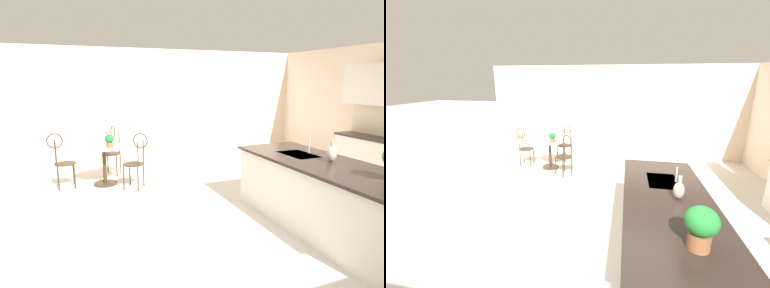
{
  "view_description": "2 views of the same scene",
  "coord_description": "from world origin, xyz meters",
  "views": [
    {
      "loc": [
        3.46,
        -2.29,
        1.98
      ],
      "look_at": [
        -0.95,
        -0.54,
        1.04
      ],
      "focal_mm": 30.43,
      "sensor_mm": 36.0,
      "label": 1
    },
    {
      "loc": [
        3.05,
        0.3,
        2.32
      ],
      "look_at": [
        -1.62,
        -0.65,
        1.01
      ],
      "focal_mm": 22.37,
      "sensor_mm": 36.0,
      "label": 2
    }
  ],
  "objects": [
    {
      "name": "wall_left_window",
      "position": [
        -4.26,
        0.0,
        1.35
      ],
      "size": [
        0.12,
        7.8,
        2.7
      ],
      "primitive_type": "cube",
      "color": "beige",
      "rests_on": "ground"
    },
    {
      "name": "sink_faucet",
      "position": [
        -0.25,
        1.03,
        1.03
      ],
      "size": [
        0.02,
        0.02,
        0.22
      ],
      "primitive_type": "cylinder",
      "color": "#B2B5BA",
      "rests_on": "kitchen_island"
    },
    {
      "name": "chair_by_island",
      "position": [
        -3.41,
        -1.38,
        0.57
      ],
      "size": [
        0.52,
        0.51,
        1.04
      ],
      "color": "#3D2D1E",
      "rests_on": "ground"
    },
    {
      "name": "chair_near_window",
      "position": [
        -2.81,
        -2.38,
        0.57
      ],
      "size": [
        0.4,
        0.49,
        1.04
      ],
      "color": "#3D2D1E",
      "rests_on": "ground"
    },
    {
      "name": "potted_plant_on_table",
      "position": [
        -2.65,
        -1.53,
        0.88
      ],
      "size": [
        0.17,
        0.17,
        0.25
      ],
      "color": "#9E603D",
      "rests_on": "bistro_table"
    },
    {
      "name": "kitchen_island",
      "position": [
        0.3,
        0.85,
        0.46
      ],
      "size": [
        2.8,
        1.06,
        0.92
      ],
      "color": "white",
      "rests_on": "ground"
    },
    {
      "name": "potted_plant_counter_far",
      "position": [
        1.15,
        0.96,
        1.14
      ],
      "size": [
        0.27,
        0.27,
        0.39
      ],
      "color": "#9E603D",
      "rests_on": "kitchen_island"
    },
    {
      "name": "vase_on_counter",
      "position": [
        0.25,
        0.97,
        1.03
      ],
      "size": [
        0.13,
        0.13,
        0.29
      ],
      "color": "#BCB29E",
      "rests_on": "kitchen_island"
    },
    {
      "name": "ground_plane",
      "position": [
        0.0,
        0.0,
        0.0
      ],
      "size": [
        40.0,
        40.0,
        0.0
      ],
      "primitive_type": "plane",
      "color": "beige"
    },
    {
      "name": "bistro_table",
      "position": [
        -2.75,
        -1.63,
        0.45
      ],
      "size": [
        0.8,
        0.8,
        0.74
      ],
      "color": "#3D2D1E",
      "rests_on": "ground"
    },
    {
      "name": "chair_toward_desk",
      "position": [
        -2.29,
        -1.11,
        0.57
      ],
      "size": [
        0.53,
        0.53,
        1.04
      ],
      "color": "#3D2D1E",
      "rests_on": "ground"
    }
  ]
}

